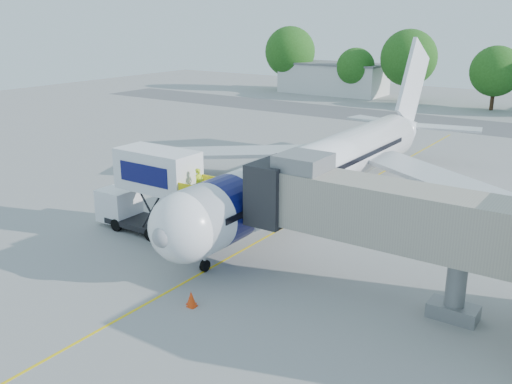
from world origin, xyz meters
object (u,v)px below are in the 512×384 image
Objects in this scene: aircraft at (325,166)px; ground_tug at (116,300)px; jet_bridge at (366,210)px; catering_hiloader at (151,192)px.

ground_tug is (-0.46, -19.47, -2.25)m from aircraft.
jet_bridge reaches higher than catering_hiloader.
aircraft is 4.44× the size of catering_hiloader.
jet_bridge is (7.99, -11.12, 1.39)m from aircraft.
ground_tug is (5.80, -8.35, -2.06)m from catering_hiloader.
aircraft is 2.71× the size of jet_bridge.
ground_tug is at bearing -55.18° from catering_hiloader.
jet_bridge is at bearing 67.34° from ground_tug.
catering_hiloader is (-6.27, -11.12, -0.19)m from aircraft.
catering_hiloader is (-14.26, -0.00, -1.58)m from jet_bridge.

